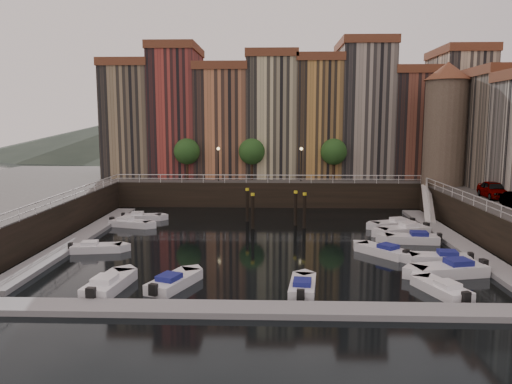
{
  "coord_description": "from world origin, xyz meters",
  "views": [
    {
      "loc": [
        0.66,
        -42.85,
        10.34
      ],
      "look_at": [
        -0.98,
        4.0,
        3.62
      ],
      "focal_mm": 35.0,
      "sensor_mm": 36.0,
      "label": 1
    }
  ],
  "objects_px": {
    "corner_tower": "(445,122)",
    "boat_left_2": "(95,248)",
    "mooring_pilings": "(275,209)",
    "boat_left_4": "(142,217)",
    "boat_left_3": "(130,223)",
    "gangway": "(428,201)",
    "car_a": "(493,191)"
  },
  "relations": [
    {
      "from": "boat_left_2",
      "to": "boat_left_3",
      "type": "distance_m",
      "value": 9.56
    },
    {
      "from": "boat_left_4",
      "to": "car_a",
      "type": "relative_size",
      "value": 0.9
    },
    {
      "from": "car_a",
      "to": "boat_left_2",
      "type": "bearing_deg",
      "value": -162.28
    },
    {
      "from": "corner_tower",
      "to": "boat_left_4",
      "type": "bearing_deg",
      "value": -169.15
    },
    {
      "from": "boat_left_2",
      "to": "boat_left_4",
      "type": "height_order",
      "value": "boat_left_4"
    },
    {
      "from": "corner_tower",
      "to": "boat_left_3",
      "type": "bearing_deg",
      "value": -163.93
    },
    {
      "from": "corner_tower",
      "to": "boat_left_2",
      "type": "bearing_deg",
      "value": -150.15
    },
    {
      "from": "corner_tower",
      "to": "boat_left_4",
      "type": "relative_size",
      "value": 3.3
    },
    {
      "from": "corner_tower",
      "to": "mooring_pilings",
      "type": "xyz_separation_m",
      "value": [
        -19.19,
        -8.81,
        -8.54
      ]
    },
    {
      "from": "boat_left_2",
      "to": "car_a",
      "type": "distance_m",
      "value": 36.28
    },
    {
      "from": "mooring_pilings",
      "to": "boat_left_4",
      "type": "height_order",
      "value": "mooring_pilings"
    },
    {
      "from": "boat_left_4",
      "to": "boat_left_2",
      "type": "bearing_deg",
      "value": -97.69
    },
    {
      "from": "corner_tower",
      "to": "boat_left_3",
      "type": "relative_size",
      "value": 3.11
    },
    {
      "from": "boat_left_2",
      "to": "boat_left_3",
      "type": "height_order",
      "value": "boat_left_3"
    },
    {
      "from": "mooring_pilings",
      "to": "boat_left_4",
      "type": "distance_m",
      "value": 14.24
    },
    {
      "from": "boat_left_3",
      "to": "corner_tower",
      "type": "bearing_deg",
      "value": 31.37
    },
    {
      "from": "mooring_pilings",
      "to": "boat_left_2",
      "type": "height_order",
      "value": "mooring_pilings"
    },
    {
      "from": "boat_left_2",
      "to": "boat_left_3",
      "type": "bearing_deg",
      "value": 81.1
    },
    {
      "from": "corner_tower",
      "to": "mooring_pilings",
      "type": "height_order",
      "value": "corner_tower"
    },
    {
      "from": "mooring_pilings",
      "to": "boat_left_2",
      "type": "relative_size",
      "value": 1.45
    },
    {
      "from": "gangway",
      "to": "boat_left_2",
      "type": "distance_m",
      "value": 33.97
    },
    {
      "from": "boat_left_3",
      "to": "boat_left_4",
      "type": "distance_m",
      "value": 3.3
    },
    {
      "from": "boat_left_3",
      "to": "gangway",
      "type": "bearing_deg",
      "value": 24.85
    },
    {
      "from": "gangway",
      "to": "car_a",
      "type": "distance_m",
      "value": 7.28
    },
    {
      "from": "gangway",
      "to": "boat_left_3",
      "type": "xyz_separation_m",
      "value": [
        -30.57,
        -5.15,
        -1.58
      ]
    },
    {
      "from": "mooring_pilings",
      "to": "boat_left_4",
      "type": "bearing_deg",
      "value": 170.04
    },
    {
      "from": "gangway",
      "to": "boat_left_3",
      "type": "relative_size",
      "value": 1.88
    },
    {
      "from": "corner_tower",
      "to": "boat_left_2",
      "type": "xyz_separation_m",
      "value": [
        -33.48,
        -19.21,
        -9.88
      ]
    },
    {
      "from": "boat_left_3",
      "to": "boat_left_4",
      "type": "xyz_separation_m",
      "value": [
        0.32,
        3.29,
        -0.02
      ]
    },
    {
      "from": "mooring_pilings",
      "to": "boat_left_3",
      "type": "height_order",
      "value": "mooring_pilings"
    },
    {
      "from": "gangway",
      "to": "boat_left_2",
      "type": "xyz_separation_m",
      "value": [
        -30.58,
        -14.71,
        -1.6
      ]
    },
    {
      "from": "mooring_pilings",
      "to": "boat_left_3",
      "type": "relative_size",
      "value": 1.37
    }
  ]
}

